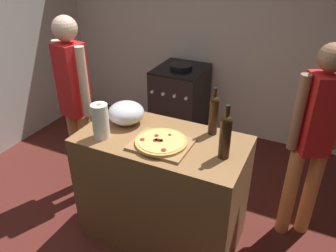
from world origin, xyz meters
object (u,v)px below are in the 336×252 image
at_px(wine_bottle_dark, 225,134).
at_px(person_in_stripes, 75,100).
at_px(mixing_bowl, 126,113).
at_px(stove, 180,103).
at_px(wine_bottle_clear, 214,114).
at_px(person_in_red, 313,137).
at_px(pizza, 161,142).
at_px(paper_towel_roll, 100,121).

distance_m(wine_bottle_dark, person_in_stripes, 1.43).
bearing_deg(person_in_stripes, mixing_bowl, -11.12).
xyz_separation_m(wine_bottle_dark, stove, (-0.99, 1.58, -0.65)).
relative_size(mixing_bowl, stove, 0.30).
xyz_separation_m(wine_bottle_clear, person_in_stripes, (-1.23, -0.02, -0.13)).
xyz_separation_m(stove, person_in_stripes, (-0.40, -1.34, 0.51)).
relative_size(wine_bottle_clear, person_in_red, 0.22).
bearing_deg(person_in_red, wine_bottle_clear, -157.08).
bearing_deg(person_in_stripes, pizza, -16.79).
bearing_deg(mixing_bowl, person_in_stripes, 168.88).
height_order(paper_towel_roll, person_in_red, person_in_red).
bearing_deg(wine_bottle_dark, mixing_bowl, 171.25).
relative_size(pizza, paper_towel_roll, 1.40).
xyz_separation_m(pizza, person_in_red, (0.93, 0.59, -0.04)).
distance_m(pizza, stove, 1.81).
bearing_deg(stove, wine_bottle_clear, -58.00).
distance_m(paper_towel_roll, wine_bottle_dark, 0.87).
xyz_separation_m(wine_bottle_dark, person_in_red, (0.51, 0.54, -0.18)).
xyz_separation_m(pizza, paper_towel_roll, (-0.43, -0.08, 0.10)).
distance_m(paper_towel_roll, stove, 1.82).
relative_size(mixing_bowl, wine_bottle_clear, 0.78).
xyz_separation_m(mixing_bowl, wine_bottle_clear, (0.65, 0.13, 0.08)).
bearing_deg(stove, person_in_red, -34.81).
distance_m(pizza, person_in_red, 1.11).
relative_size(stove, person_in_red, 0.58).
height_order(wine_bottle_dark, person_in_stripes, person_in_stripes).
relative_size(wine_bottle_clear, person_in_stripes, 0.21).
relative_size(paper_towel_roll, person_in_red, 0.16).
distance_m(pizza, wine_bottle_dark, 0.45).
bearing_deg(person_in_stripes, stove, 73.24).
height_order(pizza, person_in_red, person_in_red).
bearing_deg(wine_bottle_dark, person_in_stripes, 170.25).
height_order(mixing_bowl, stove, mixing_bowl).
bearing_deg(paper_towel_roll, pizza, 9.89).
distance_m(paper_towel_roll, wine_bottle_clear, 0.80).
relative_size(paper_towel_roll, stove, 0.28).
bearing_deg(wine_bottle_dark, person_in_red, 46.79).
bearing_deg(person_in_red, paper_towel_roll, -153.91).
xyz_separation_m(mixing_bowl, person_in_red, (1.32, 0.42, -0.10)).
bearing_deg(stove, wine_bottle_dark, -57.90).
bearing_deg(stove, paper_towel_roll, -85.52).
bearing_deg(wine_bottle_clear, wine_bottle_dark, -57.36).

